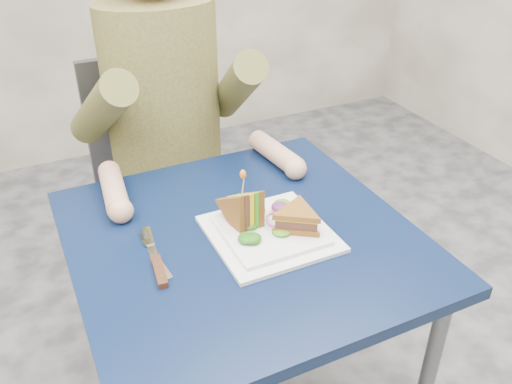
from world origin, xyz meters
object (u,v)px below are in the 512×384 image
table (243,262)px  fork (156,255)px  chair (163,175)px  knife (158,266)px  diner (163,80)px  plate (270,232)px  sandwich_upright (243,210)px  sandwich_flat (297,219)px

table → fork: (-0.20, 0.01, 0.08)m
chair → knife: (-0.21, -0.69, 0.20)m
chair → knife: size_ratio=4.19×
table → fork: 0.22m
chair → diner: 0.39m
plate → sandwich_upright: bearing=134.0°
diner → sandwich_upright: 0.55m
chair → plate: bearing=-85.6°
plate → knife: 0.26m
chair → diner: bearing=-90.0°
diner → sandwich_upright: diner is taller
chair → sandwich_upright: chair is taller
sandwich_upright → knife: size_ratio=0.62×
chair → diner: (-0.00, -0.11, 0.37)m
fork → knife: knife is taller
chair → fork: size_ratio=5.18×
chair → plate: (0.05, -0.69, 0.20)m
plate → sandwich_flat: bearing=-24.4°
table → knife: bearing=-171.5°
plate → sandwich_upright: sandwich_upright is taller
diner → plate: size_ratio=2.87×
plate → sandwich_flat: sandwich_flat is taller
diner → sandwich_upright: bearing=-89.0°
table → diner: size_ratio=1.01×
sandwich_upright → knife: 0.23m
table → chair: (0.00, 0.66, -0.11)m
plate → sandwich_flat: 0.07m
table → sandwich_upright: sandwich_upright is taller
plate → sandwich_flat: size_ratio=1.54×
table → chair: chair is taller
diner → sandwich_upright: (0.01, -0.53, -0.13)m
table → chair: size_ratio=0.81×
sandwich_flat → diner: bearing=100.1°
sandwich_upright → knife: (-0.22, -0.05, -0.05)m
diner → plate: (0.05, -0.58, -0.18)m
diner → fork: 0.60m
chair → plate: 0.72m
sandwich_upright → knife: bearing=-168.0°
sandwich_upright → fork: (-0.21, -0.01, -0.05)m
fork → sandwich_flat: bearing=-11.6°
table → plate: bearing=-29.3°
plate → fork: (-0.25, 0.04, -0.01)m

